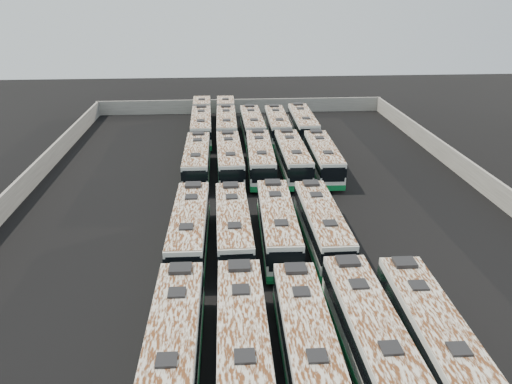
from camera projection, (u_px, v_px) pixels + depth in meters
The scene contains 21 objects.
ground at pixel (258, 205), 46.42m from camera, with size 140.00×140.00×0.00m, color black.
perimeter_wall at pixel (258, 194), 46.00m from camera, with size 45.20×73.20×2.20m.
bus_front_far_left at pixel (174, 347), 25.57m from camera, with size 2.75×12.32×3.46m.
bus_front_left at pixel (243, 344), 25.78m from camera, with size 2.73×12.40×3.49m.
bus_front_center at pixel (307, 344), 25.86m from camera, with size 2.70×11.97×3.36m.
bus_front_right at pixel (371, 337), 26.30m from camera, with size 2.79×12.42×3.49m.
bus_front_far_right at pixel (433, 338), 26.26m from camera, with size 2.81×12.27×3.45m.
bus_midfront_far_left at pixel (190, 229), 38.00m from camera, with size 2.80×12.30×3.45m.
bus_midfront_left at pixel (233, 227), 38.29m from camera, with size 2.67×11.99×3.37m.
bus_midfront_center at pixel (278, 225), 38.60m from camera, with size 2.87×12.25×3.44m.
bus_midfront_right at pixel (322, 225), 38.61m from camera, with size 2.60×12.05×3.39m.
bus_midback_far_left at pixel (197, 160), 52.88m from camera, with size 2.58×12.08×3.40m.
bus_midback_left at pixel (230, 159), 53.11m from camera, with size 2.80×12.25×3.44m.
bus_midback_center at pixel (260, 158), 53.43m from camera, with size 2.91×12.37×3.47m.
bus_midback_right at pixel (292, 158), 53.60m from camera, with size 2.62×12.31×3.47m.
bus_midback_far_right at pixel (323, 158), 53.66m from camera, with size 2.84×12.12×3.40m.
bus_back_far_left at pixel (202, 120), 68.40m from camera, with size 2.95×18.99×3.44m.
bus_back_left at pixel (226, 120), 68.67m from camera, with size 2.66×18.82×3.41m.
bus_back_center at pixel (252, 126), 65.92m from camera, with size 2.74×12.12×3.40m.
bus_back_right at pixel (277, 125), 66.19m from camera, with size 2.67×11.92×3.35m.
bus_back_far_right at pixel (303, 124), 66.40m from camera, with size 2.84×12.44×3.49m.
Camera 1 is at (-3.19, -42.27, 18.95)m, focal length 35.00 mm.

